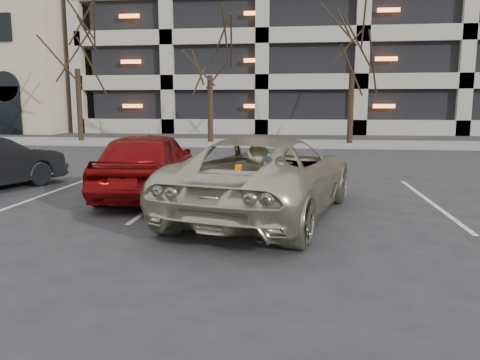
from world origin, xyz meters
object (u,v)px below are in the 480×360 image
Objects in this scene: tree_a at (75,22)px; parking_meter at (273,178)px; tree_b at (210,32)px; suv_silver at (267,176)px; car_red at (149,163)px; tree_c at (354,26)px.

parking_meter is at bearing -56.86° from tree_a.
tree_b is 16.45m from suv_silver.
tree_a is 19.50m from suv_silver.
tree_b reaches higher than suv_silver.
car_red is (8.18, -13.77, -5.44)m from tree_a.
car_red is at bearing -14.79° from suv_silver.
tree_a is at bearing 122.07° from parking_meter.
tree_b is at bearing -62.00° from suv_silver.
tree_c is at bearing 0.00° from tree_a.
tree_c is at bearing -87.86° from suv_silver.
tree_a is 1.99× the size of car_red.
tree_b reaches higher than car_red.
tree_b is at bearing 102.47° from parking_meter.
car_red is at bearing 131.08° from parking_meter.
tree_c reaches higher than suv_silver.
tree_a is 1.11× the size of tree_b.
tree_c is at bearing -117.78° from car_red.
tree_a reaches higher than tree_c.
suv_silver is at bearing 95.82° from parking_meter.
car_red is (-2.70, 1.47, 0.00)m from suv_silver.
tree_a is 14.01m from tree_c.
parking_meter is at bearing 110.60° from suv_silver.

